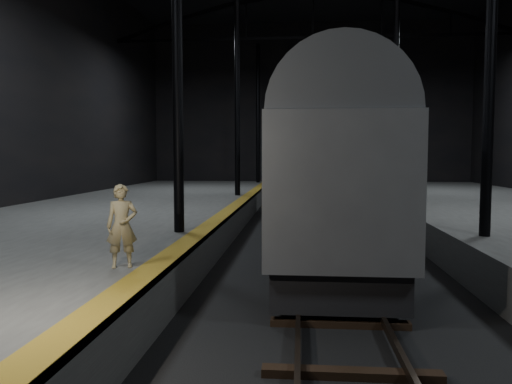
# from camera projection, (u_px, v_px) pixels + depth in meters

# --- Properties ---
(ground) EXTENTS (44.00, 44.00, 0.00)m
(ground) POSITION_uv_depth(u_px,v_px,m) (321.00, 245.00, 16.56)
(ground) COLOR black
(ground) RESTS_ON ground
(platform_left) EXTENTS (9.00, 43.80, 1.00)m
(platform_left) POSITION_uv_depth(u_px,v_px,m) (102.00, 227.00, 17.19)
(platform_left) COLOR #4B4B48
(platform_left) RESTS_ON ground
(tactile_strip) EXTENTS (0.50, 43.80, 0.01)m
(tactile_strip) POSITION_uv_depth(u_px,v_px,m) (224.00, 214.00, 16.78)
(tactile_strip) COLOR olive
(tactile_strip) RESTS_ON platform_left
(track) EXTENTS (2.40, 43.00, 0.24)m
(track) POSITION_uv_depth(u_px,v_px,m) (321.00, 243.00, 16.56)
(track) COLOR #3F3328
(track) RESTS_ON ground
(train) EXTENTS (2.76, 18.37, 4.91)m
(train) POSITION_uv_depth(u_px,v_px,m) (321.00, 162.00, 17.23)
(train) COLOR #9D9FA5
(train) RESTS_ON ground
(woman) EXTENTS (0.62, 0.50, 1.46)m
(woman) POSITION_uv_depth(u_px,v_px,m) (122.00, 226.00, 8.71)
(woman) COLOR tan
(woman) RESTS_ON platform_left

